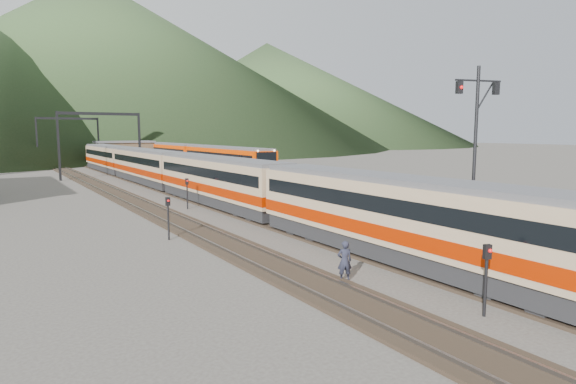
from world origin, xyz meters
TOP-DOWN VIEW (x-y plane):
  - track_main at (0.00, 40.00)m, footprint 2.60×200.00m
  - track_far at (-5.00, 40.00)m, footprint 2.60×200.00m
  - track_second at (11.50, 40.00)m, footprint 2.60×200.00m
  - platform at (5.60, 38.00)m, footprint 8.00×100.00m
  - gantry_near at (-2.85, 55.00)m, footprint 9.55×0.25m
  - gantry_far at (-2.85, 80.00)m, footprint 9.55×0.25m
  - station_shed at (5.60, 78.00)m, footprint 9.40×4.40m
  - hill_b at (30.00, 230.00)m, footprint 220.00×220.00m
  - hill_c at (110.00, 210.00)m, footprint 160.00×160.00m
  - main_train at (0.00, 36.62)m, footprint 2.71×74.44m
  - second_train at (11.50, 60.93)m, footprint 3.08×41.96m
  - signal_mast at (2.37, 6.56)m, footprint 2.14×0.72m
  - short_signal_a at (-2.28, 2.54)m, footprint 0.26×0.23m
  - short_signal_b at (-2.50, 27.30)m, footprint 0.24×0.19m
  - short_signal_c at (-7.02, 18.12)m, footprint 0.22×0.16m
  - worker at (-3.68, 7.64)m, footprint 0.67×0.56m

SIDE VIEW (x-z plane):
  - track_main at x=0.00m, z-range -0.05..0.18m
  - track_far at x=-5.00m, z-range -0.05..0.18m
  - track_second at x=11.50m, z-range -0.05..0.18m
  - platform at x=5.60m, z-range 0.00..1.00m
  - worker at x=-3.68m, z-range 0.00..1.57m
  - short_signal_a at x=-2.28m, z-range 0.33..2.60m
  - short_signal_b at x=-2.50m, z-range 0.33..2.60m
  - short_signal_c at x=-7.02m, z-range 0.33..2.60m
  - main_train at x=0.00m, z-range 0.23..3.54m
  - second_train at x=11.50m, z-range 0.23..3.99m
  - station_shed at x=5.60m, z-range 1.02..4.12m
  - signal_mast at x=2.37m, z-range 1.79..9.15m
  - gantry_near at x=-2.85m, z-range 1.59..9.59m
  - gantry_far at x=-2.85m, z-range 1.59..9.59m
  - hill_c at x=110.00m, z-range 0.00..50.00m
  - hill_b at x=30.00m, z-range 0.00..75.00m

